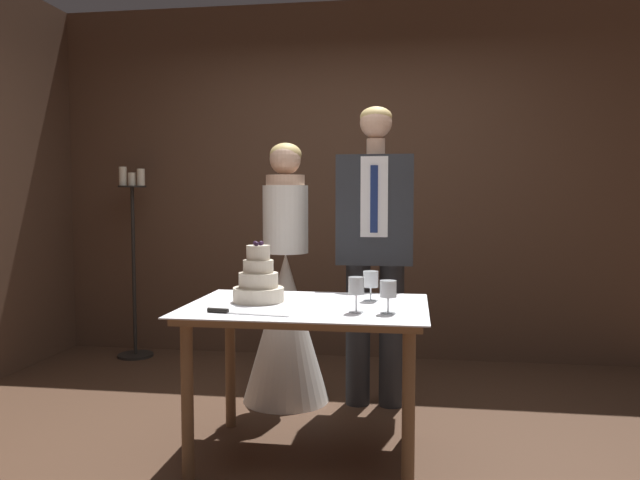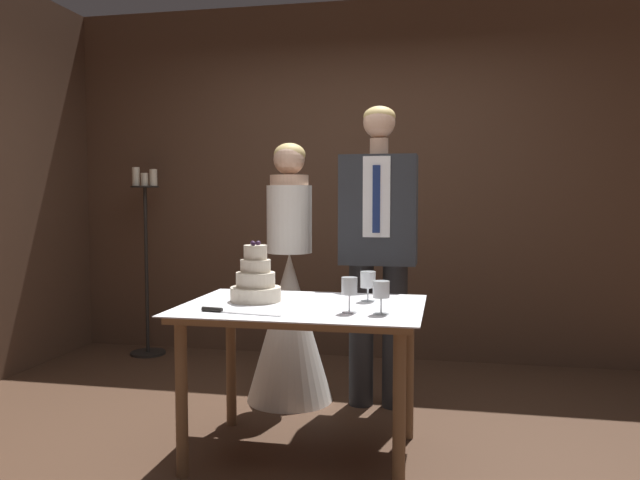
{
  "view_description": "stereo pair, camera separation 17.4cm",
  "coord_description": "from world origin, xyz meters",
  "px_view_note": "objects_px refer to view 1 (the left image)",
  "views": [
    {
      "loc": [
        0.51,
        -3.02,
        1.28
      ],
      "look_at": [
        0.0,
        0.35,
        1.04
      ],
      "focal_mm": 35.0,
      "sensor_mm": 36.0,
      "label": 1
    },
    {
      "loc": [
        0.68,
        -2.99,
        1.28
      ],
      "look_at": [
        0.0,
        0.35,
        1.04
      ],
      "focal_mm": 35.0,
      "sensor_mm": 36.0,
      "label": 2
    }
  ],
  "objects_px": {
    "cake_knife": "(232,312)",
    "candle_stand": "(134,262)",
    "bride": "(286,308)",
    "tiered_cake": "(258,282)",
    "wine_glass_near": "(388,291)",
    "wine_glass_far": "(371,280)",
    "cake_table": "(308,324)",
    "wine_glass_middle": "(356,288)",
    "groom": "(375,241)"
  },
  "relations": [
    {
      "from": "cake_table",
      "to": "wine_glass_middle",
      "type": "bearing_deg",
      "value": -33.28
    },
    {
      "from": "cake_table",
      "to": "tiered_cake",
      "type": "xyz_separation_m",
      "value": [
        -0.26,
        0.05,
        0.2
      ]
    },
    {
      "from": "wine_glass_near",
      "to": "groom",
      "type": "xyz_separation_m",
      "value": [
        -0.12,
        0.99,
        0.16
      ]
    },
    {
      "from": "cake_knife",
      "to": "wine_glass_middle",
      "type": "height_order",
      "value": "wine_glass_middle"
    },
    {
      "from": "cake_table",
      "to": "candle_stand",
      "type": "xyz_separation_m",
      "value": [
        -1.69,
        1.69,
        0.11
      ]
    },
    {
      "from": "cake_table",
      "to": "wine_glass_middle",
      "type": "xyz_separation_m",
      "value": [
        0.25,
        -0.17,
        0.21
      ]
    },
    {
      "from": "wine_glass_near",
      "to": "bride",
      "type": "height_order",
      "value": "bride"
    },
    {
      "from": "bride",
      "to": "cake_knife",
      "type": "bearing_deg",
      "value": -91.18
    },
    {
      "from": "wine_glass_far",
      "to": "groom",
      "type": "distance_m",
      "value": 0.67
    },
    {
      "from": "tiered_cake",
      "to": "groom",
      "type": "bearing_deg",
      "value": 54.91
    },
    {
      "from": "wine_glass_near",
      "to": "wine_glass_far",
      "type": "xyz_separation_m",
      "value": [
        -0.1,
        0.33,
        0.0
      ]
    },
    {
      "from": "cake_table",
      "to": "wine_glass_far",
      "type": "bearing_deg",
      "value": 28.4
    },
    {
      "from": "wine_glass_near",
      "to": "wine_glass_far",
      "type": "relative_size",
      "value": 0.99
    },
    {
      "from": "cake_knife",
      "to": "wine_glass_middle",
      "type": "bearing_deg",
      "value": 19.29
    },
    {
      "from": "tiered_cake",
      "to": "wine_glass_far",
      "type": "bearing_deg",
      "value": 10.85
    },
    {
      "from": "cake_table",
      "to": "bride",
      "type": "height_order",
      "value": "bride"
    },
    {
      "from": "tiered_cake",
      "to": "wine_glass_middle",
      "type": "height_order",
      "value": "tiered_cake"
    },
    {
      "from": "tiered_cake",
      "to": "wine_glass_middle",
      "type": "distance_m",
      "value": 0.56
    },
    {
      "from": "candle_stand",
      "to": "groom",
      "type": "bearing_deg",
      "value": -24.0
    },
    {
      "from": "wine_glass_middle",
      "to": "wine_glass_far",
      "type": "height_order",
      "value": "wine_glass_middle"
    },
    {
      "from": "cake_table",
      "to": "candle_stand",
      "type": "distance_m",
      "value": 2.39
    },
    {
      "from": "wine_glass_near",
      "to": "candle_stand",
      "type": "xyz_separation_m",
      "value": [
        -2.09,
        1.86,
        -0.09
      ]
    },
    {
      "from": "cake_table",
      "to": "wine_glass_middle",
      "type": "distance_m",
      "value": 0.37
    },
    {
      "from": "wine_glass_near",
      "to": "candle_stand",
      "type": "height_order",
      "value": "candle_stand"
    },
    {
      "from": "bride",
      "to": "groom",
      "type": "bearing_deg",
      "value": -0.07
    },
    {
      "from": "groom",
      "to": "tiered_cake",
      "type": "bearing_deg",
      "value": -125.09
    },
    {
      "from": "tiered_cake",
      "to": "wine_glass_middle",
      "type": "xyz_separation_m",
      "value": [
        0.51,
        -0.22,
        0.01
      ]
    },
    {
      "from": "tiered_cake",
      "to": "candle_stand",
      "type": "xyz_separation_m",
      "value": [
        -1.43,
        1.64,
        -0.09
      ]
    },
    {
      "from": "wine_glass_near",
      "to": "wine_glass_middle",
      "type": "distance_m",
      "value": 0.14
    },
    {
      "from": "wine_glass_far",
      "to": "candle_stand",
      "type": "relative_size",
      "value": 0.1
    },
    {
      "from": "cake_table",
      "to": "cake_knife",
      "type": "xyz_separation_m",
      "value": [
        -0.3,
        -0.28,
        0.1
      ]
    },
    {
      "from": "bride",
      "to": "tiered_cake",
      "type": "bearing_deg",
      "value": -88.59
    },
    {
      "from": "wine_glass_far",
      "to": "bride",
      "type": "xyz_separation_m",
      "value": [
        -0.57,
        0.66,
        -0.27
      ]
    },
    {
      "from": "candle_stand",
      "to": "cake_table",
      "type": "bearing_deg",
      "value": -45.02
    },
    {
      "from": "bride",
      "to": "wine_glass_middle",
      "type": "bearing_deg",
      "value": -61.68
    },
    {
      "from": "cake_knife",
      "to": "candle_stand",
      "type": "relative_size",
      "value": 0.26
    },
    {
      "from": "cake_knife",
      "to": "wine_glass_near",
      "type": "relative_size",
      "value": 2.59
    },
    {
      "from": "tiered_cake",
      "to": "candle_stand",
      "type": "distance_m",
      "value": 2.18
    },
    {
      "from": "wine_glass_near",
      "to": "cake_knife",
      "type": "bearing_deg",
      "value": -171.45
    },
    {
      "from": "wine_glass_near",
      "to": "groom",
      "type": "bearing_deg",
      "value": 96.87
    },
    {
      "from": "tiered_cake",
      "to": "groom",
      "type": "xyz_separation_m",
      "value": [
        0.54,
        0.76,
        0.16
      ]
    },
    {
      "from": "cake_table",
      "to": "candle_stand",
      "type": "height_order",
      "value": "candle_stand"
    },
    {
      "from": "tiered_cake",
      "to": "bride",
      "type": "bearing_deg",
      "value": 91.41
    },
    {
      "from": "tiered_cake",
      "to": "candle_stand",
      "type": "height_order",
      "value": "candle_stand"
    },
    {
      "from": "cake_knife",
      "to": "bride",
      "type": "height_order",
      "value": "bride"
    },
    {
      "from": "wine_glass_near",
      "to": "wine_glass_far",
      "type": "height_order",
      "value": "wine_glass_far"
    },
    {
      "from": "wine_glass_far",
      "to": "wine_glass_middle",
      "type": "bearing_deg",
      "value": -97.66
    },
    {
      "from": "cake_table",
      "to": "cake_knife",
      "type": "distance_m",
      "value": 0.42
    },
    {
      "from": "groom",
      "to": "wine_glass_middle",
      "type": "bearing_deg",
      "value": -91.48
    },
    {
      "from": "wine_glass_far",
      "to": "bride",
      "type": "distance_m",
      "value": 0.91
    }
  ]
}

